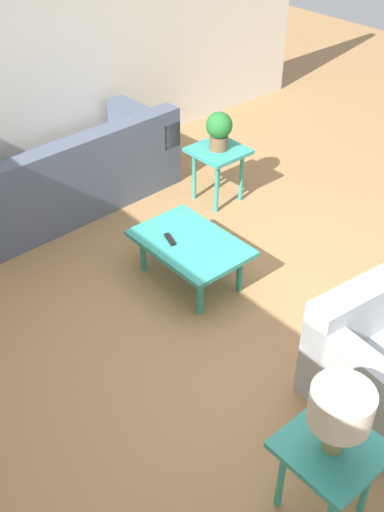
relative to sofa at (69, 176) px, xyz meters
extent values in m
plane|color=#A87A4C|center=(-2.31, -0.20, -0.30)|extent=(14.00, 14.00, 0.00)
cube|color=silver|center=(0.75, -0.20, 1.05)|extent=(0.12, 7.20, 2.70)
cube|color=#4C566B|center=(0.06, 0.00, -0.09)|extent=(1.02, 2.18, 0.42)
cube|color=#4C566B|center=(-0.32, -0.01, 0.32)|extent=(0.28, 2.16, 0.39)
cube|color=#4C566B|center=(0.09, -0.97, 0.25)|extent=(0.95, 0.24, 0.26)
cube|color=#A8ADB2|center=(-3.16, -0.32, 0.28)|extent=(0.30, 0.94, 0.37)
cube|color=#A8ADB2|center=(-3.46, 0.09, 0.22)|extent=(0.91, 0.26, 0.24)
cube|color=teal|center=(-1.67, -0.11, 0.07)|extent=(0.93, 0.63, 0.04)
cylinder|color=teal|center=(-2.03, -0.32, -0.13)|extent=(0.05, 0.05, 0.35)
cylinder|color=teal|center=(-1.32, -0.32, -0.13)|extent=(0.05, 0.05, 0.35)
cylinder|color=teal|center=(-2.03, 0.10, -0.13)|extent=(0.05, 0.05, 0.35)
cylinder|color=teal|center=(-1.32, 0.10, -0.13)|extent=(0.05, 0.05, 0.35)
cube|color=teal|center=(-0.88, -1.14, 0.23)|extent=(0.49, 0.49, 0.04)
cylinder|color=teal|center=(-1.04, -1.30, -0.04)|extent=(0.04, 0.04, 0.51)
cylinder|color=teal|center=(-0.72, -1.30, -0.04)|extent=(0.04, 0.04, 0.51)
cylinder|color=teal|center=(-1.04, -0.98, -0.04)|extent=(0.04, 0.04, 0.51)
cylinder|color=teal|center=(-0.72, -0.98, -0.04)|extent=(0.04, 0.04, 0.51)
cube|color=teal|center=(-3.67, 0.66, 0.23)|extent=(0.49, 0.49, 0.04)
cylinder|color=teal|center=(-3.84, 0.50, -0.04)|extent=(0.04, 0.04, 0.51)
cylinder|color=teal|center=(-3.51, 0.50, -0.04)|extent=(0.04, 0.04, 0.51)
cylinder|color=teal|center=(-3.51, 0.82, -0.04)|extent=(0.04, 0.04, 0.51)
cylinder|color=brown|center=(-0.88, -1.14, 0.32)|extent=(0.17, 0.17, 0.14)
sphere|color=#236B2D|center=(-0.88, -1.14, 0.49)|extent=(0.25, 0.25, 0.25)
cylinder|color=#997F4C|center=(-3.67, 0.66, 0.35)|extent=(0.11, 0.11, 0.21)
cylinder|color=beige|center=(-3.67, 0.66, 0.56)|extent=(0.31, 0.31, 0.20)
cube|color=black|center=(-1.56, 0.01, 0.10)|extent=(0.16, 0.09, 0.02)
camera|label=1|loc=(-4.61, 2.40, 2.84)|focal=42.00mm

